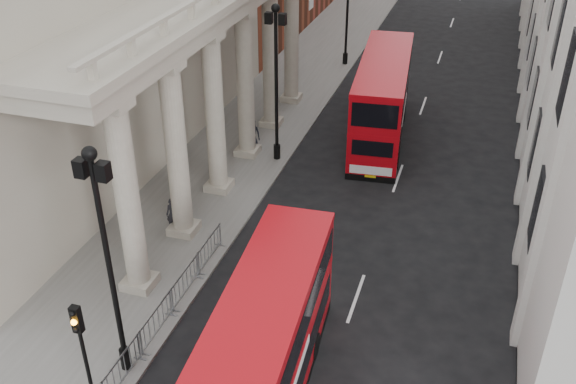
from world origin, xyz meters
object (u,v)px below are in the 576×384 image
at_px(pedestrian_a, 173,215).
at_px(pedestrian_c, 252,133).
at_px(bus_near, 264,350).
at_px(traffic_light, 81,342).
at_px(bus_far, 382,98).
at_px(lamp_post_south, 107,252).
at_px(pedestrian_b, 180,183).
at_px(lamp_post_mid, 276,74).

relative_size(pedestrian_a, pedestrian_c, 0.84).
xyz_separation_m(bus_near, pedestrian_c, (-6.62, 16.55, -1.18)).
bearing_deg(pedestrian_a, traffic_light, -86.28).
distance_m(traffic_light, bus_near, 5.36).
relative_size(traffic_light, bus_far, 0.39).
bearing_deg(pedestrian_c, pedestrian_a, -104.00).
relative_size(lamp_post_south, traffic_light, 1.93).
xyz_separation_m(bus_near, pedestrian_b, (-7.96, 10.34, -1.21)).
xyz_separation_m(lamp_post_south, bus_near, (4.93, 0.14, -2.67)).
distance_m(lamp_post_south, traffic_light, 2.71).
xyz_separation_m(pedestrian_b, pedestrian_c, (1.35, 6.20, 0.03)).
height_order(pedestrian_a, pedestrian_c, pedestrian_c).
bearing_deg(traffic_light, bus_far, 78.30).
relative_size(bus_far, pedestrian_a, 6.98).
xyz_separation_m(lamp_post_mid, pedestrian_b, (-3.04, -5.51, -3.89)).
relative_size(traffic_light, pedestrian_c, 2.30).
xyz_separation_m(bus_near, pedestrian_a, (-7.13, 7.87, -1.33)).
height_order(traffic_light, pedestrian_c, traffic_light).
bearing_deg(bus_far, pedestrian_b, -133.46).
bearing_deg(pedestrian_c, pedestrian_b, -112.85).
height_order(pedestrian_b, pedestrian_c, pedestrian_c).
height_order(lamp_post_mid, bus_near, lamp_post_mid).
bearing_deg(bus_far, bus_near, -95.14).
bearing_deg(lamp_post_south, lamp_post_mid, 90.00).
xyz_separation_m(lamp_post_south, lamp_post_mid, (0.00, 16.00, 0.00)).
distance_m(lamp_post_south, lamp_post_mid, 16.00).
bearing_deg(pedestrian_b, lamp_post_mid, -144.90).
distance_m(traffic_light, pedestrian_b, 13.06).
relative_size(lamp_post_south, pedestrian_b, 4.61).
relative_size(lamp_post_mid, traffic_light, 1.93).
relative_size(lamp_post_mid, bus_far, 0.75).
height_order(lamp_post_south, bus_far, lamp_post_south).
height_order(bus_far, pedestrian_c, bus_far).
relative_size(traffic_light, pedestrian_a, 2.72).
bearing_deg(traffic_light, pedestrian_c, 95.47).
height_order(lamp_post_south, lamp_post_mid, same).
xyz_separation_m(traffic_light, pedestrian_c, (-1.79, 18.71, -2.05)).
distance_m(traffic_light, pedestrian_a, 10.52).
xyz_separation_m(bus_far, pedestrian_a, (-6.97, -12.51, -1.53)).
xyz_separation_m(traffic_light, pedestrian_a, (-2.30, 10.03, -2.20)).
bearing_deg(pedestrian_a, pedestrian_c, 77.39).
bearing_deg(lamp_post_mid, bus_far, 43.47).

